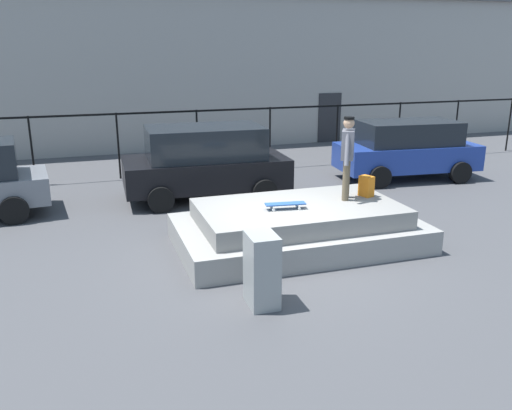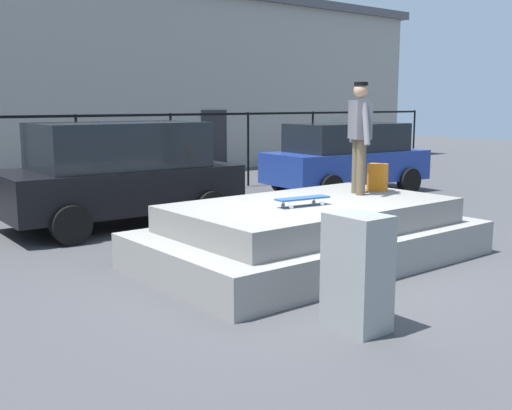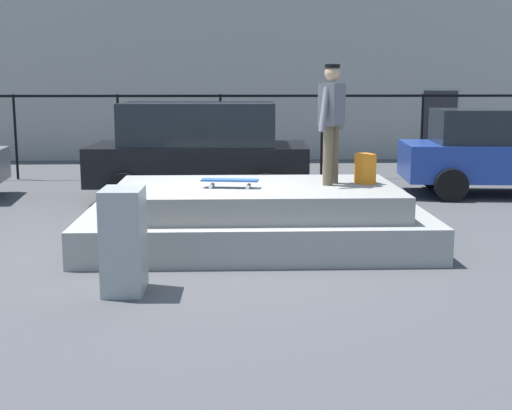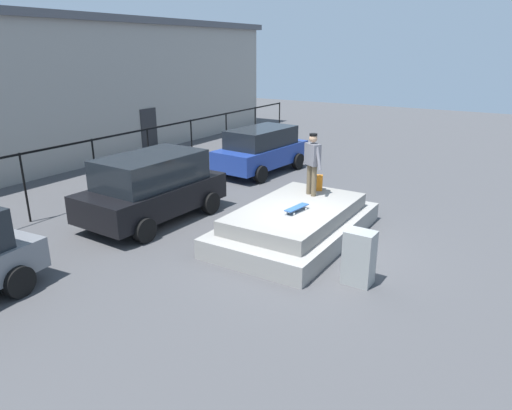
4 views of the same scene
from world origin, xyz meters
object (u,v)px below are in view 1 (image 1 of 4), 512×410
at_px(car_blue_hatchback_far, 407,148).
at_px(utility_box, 262,270).
at_px(skateboard, 285,204).
at_px(skateboarder, 348,152).
at_px(backpack, 366,186).
at_px(car_black_hatchback_mid, 205,161).

relative_size(car_blue_hatchback_far, utility_box, 3.65).
distance_m(skateboard, utility_box, 2.39).
distance_m(skateboarder, utility_box, 3.72).
relative_size(skateboarder, backpack, 3.91).
distance_m(skateboarder, backpack, 0.92).
relative_size(skateboard, car_black_hatchback_mid, 0.19).
distance_m(skateboard, backpack, 1.98).
bearing_deg(skateboard, car_blue_hatchback_far, 38.29).
relative_size(skateboarder, utility_box, 1.45).
relative_size(backpack, utility_box, 0.37).
relative_size(skateboard, backpack, 1.87).
distance_m(skateboarder, car_black_hatchback_mid, 4.51).
distance_m(car_black_hatchback_mid, car_blue_hatchback_far, 6.21).
bearing_deg(skateboard, car_black_hatchback_mid, 98.15).
relative_size(backpack, car_black_hatchback_mid, 0.10).
xyz_separation_m(skateboard, car_blue_hatchback_far, (5.60, 4.43, -0.03)).
distance_m(backpack, car_black_hatchback_mid, 4.65).
xyz_separation_m(backpack, car_black_hatchback_mid, (-2.55, 3.88, -0.08)).
height_order(skateboarder, utility_box, skateboarder).
bearing_deg(utility_box, skateboard, 61.40).
distance_m(skateboarder, car_blue_hatchback_far, 5.94).
bearing_deg(car_black_hatchback_mid, skateboard, -81.85).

